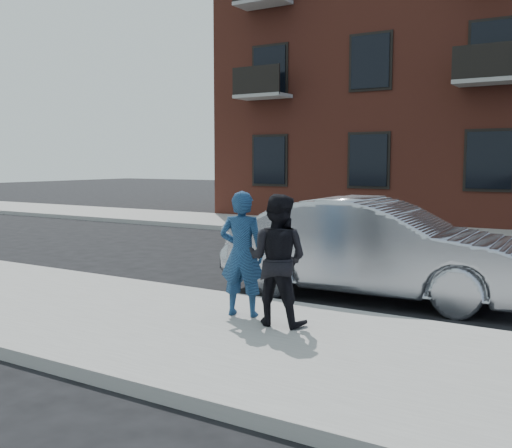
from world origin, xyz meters
The scene contains 8 objects.
ground centered at (0.00, 0.00, 0.00)m, with size 100.00×100.00×0.00m, color black.
near_sidewalk centered at (0.00, -0.25, 0.07)m, with size 50.00×3.50×0.15m, color gray.
near_curb centered at (0.00, 1.55, 0.07)m, with size 50.00×0.10×0.15m, color #999691.
far_sidewalk centered at (0.00, 11.25, 0.07)m, with size 50.00×3.50×0.15m, color gray.
far_curb centered at (0.00, 9.45, 0.07)m, with size 50.00×0.10×0.15m, color #999691.
silver_sedan centered at (0.27, 3.06, 0.80)m, with size 1.68×4.83×1.59m, color #999BA3.
man_hoodie centered at (-0.63, 0.54, 0.97)m, with size 0.69×0.54×1.65m.
man_peacoat centered at (-0.03, 0.41, 0.97)m, with size 0.85×0.70×1.63m.
Camera 1 is at (3.59, -5.96, 2.18)m, focal length 42.00 mm.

